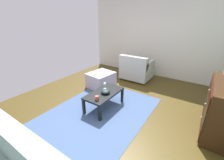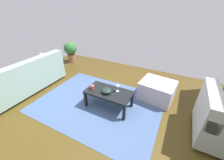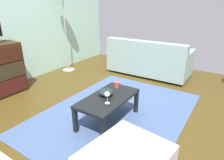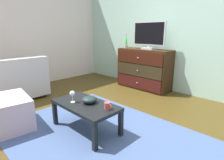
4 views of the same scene
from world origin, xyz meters
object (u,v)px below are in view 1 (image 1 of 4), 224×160
(wine_glass, at_px, (105,84))
(bowl_decorative, at_px, (105,92))
(armchair, at_px, (136,69))
(dresser, at_px, (222,108))
(mug, at_px, (97,98))
(ottoman, at_px, (101,80))
(coffee_table, at_px, (104,94))

(wine_glass, xyz_separation_m, bowl_decorative, (0.17, 0.14, -0.07))
(wine_glass, relative_size, armchair, 0.17)
(dresser, distance_m, mug, 2.21)
(mug, distance_m, armchair, 2.27)
(dresser, distance_m, ottoman, 2.85)
(wine_glass, distance_m, armchair, 1.78)
(mug, xyz_separation_m, armchair, (-2.26, -0.21, -0.08))
(mug, distance_m, ottoman, 1.42)
(mug, bearing_deg, armchair, -174.65)
(dresser, xyz_separation_m, mug, (0.88, -2.03, -0.03))
(mug, bearing_deg, wine_glass, -161.54)
(mug, relative_size, bowl_decorative, 0.58)
(mug, height_order, bowl_decorative, bowl_decorative)
(coffee_table, bearing_deg, dresser, 104.53)
(coffee_table, height_order, ottoman, ottoman)
(dresser, bearing_deg, mug, -66.54)
(coffee_table, relative_size, bowl_decorative, 4.66)
(bowl_decorative, relative_size, armchair, 0.22)
(wine_glass, distance_m, mug, 0.52)
(dresser, bearing_deg, wine_glass, -79.83)
(mug, bearing_deg, coffee_table, -167.51)
(wine_glass, bearing_deg, bowl_decorative, 39.19)
(armchair, distance_m, ottoman, 1.26)
(bowl_decorative, bearing_deg, armchair, -174.41)
(dresser, bearing_deg, bowl_decorative, -74.56)
(mug, bearing_deg, ottoman, -145.25)
(armchair, bearing_deg, coffee_table, 4.08)
(dresser, height_order, bowl_decorative, dresser)
(wine_glass, relative_size, bowl_decorative, 0.80)
(dresser, xyz_separation_m, wine_glass, (0.39, -2.19, 0.04))
(coffee_table, relative_size, armchair, 1.02)
(coffee_table, distance_m, wine_glass, 0.24)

